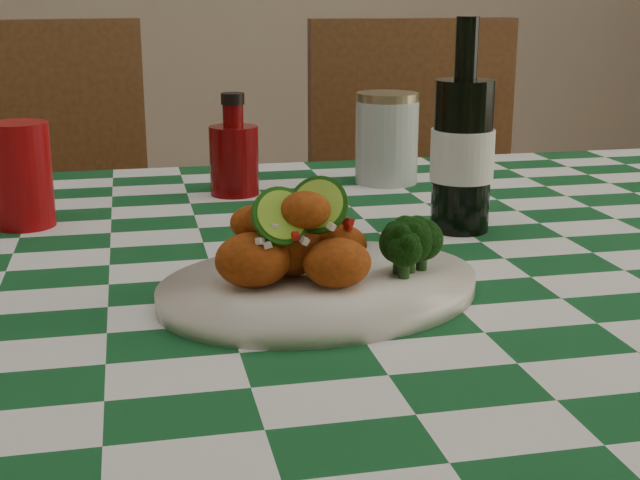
{
  "coord_description": "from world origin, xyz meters",
  "views": [
    {
      "loc": [
        -0.18,
        -0.91,
        1.06
      ],
      "look_at": [
        -0.01,
        -0.14,
        0.84
      ],
      "focal_mm": 50.0,
      "sensor_mm": 36.0,
      "label": 1
    }
  ],
  "objects": [
    {
      "name": "plate",
      "position": [
        -0.01,
        -0.14,
        0.8
      ],
      "size": [
        0.36,
        0.31,
        0.02
      ],
      "primitive_type": null,
      "rotation": [
        0.0,
        0.0,
        0.28
      ],
      "color": "silver",
      "rests_on": "dining_table"
    },
    {
      "name": "fried_chicken_pile",
      "position": [
        -0.03,
        -0.14,
        0.85
      ],
      "size": [
        0.13,
        0.09,
        0.08
      ],
      "primitive_type": null,
      "color": "#AB4210",
      "rests_on": "plate"
    },
    {
      "name": "broccoli_side",
      "position": [
        0.06,
        -0.13,
        0.83
      ],
      "size": [
        0.07,
        0.07,
        0.05
      ],
      "primitive_type": null,
      "color": "black",
      "rests_on": "plate"
    },
    {
      "name": "red_tumbler",
      "position": [
        -0.31,
        0.18,
        0.85
      ],
      "size": [
        0.09,
        0.09,
        0.13
      ],
      "primitive_type": "cylinder",
      "rotation": [
        0.0,
        0.0,
        -0.37
      ],
      "color": "#96080B",
      "rests_on": "dining_table"
    },
    {
      "name": "ketchup_bottle",
      "position": [
        -0.04,
        0.3,
        0.86
      ],
      "size": [
        0.07,
        0.07,
        0.14
      ],
      "primitive_type": null,
      "rotation": [
        0.0,
        0.0,
        0.11
      ],
      "color": "#650506",
      "rests_on": "dining_table"
    },
    {
      "name": "mason_jar",
      "position": [
        0.19,
        0.34,
        0.85
      ],
      "size": [
        0.12,
        0.12,
        0.13
      ],
      "primitive_type": null,
      "rotation": [
        0.0,
        0.0,
        -0.4
      ],
      "color": "#B2BCBA",
      "rests_on": "dining_table"
    },
    {
      "name": "beer_bottle",
      "position": [
        0.2,
        0.06,
        0.91
      ],
      "size": [
        0.09,
        0.09,
        0.25
      ],
      "primitive_type": null,
      "rotation": [
        0.0,
        0.0,
        0.28
      ],
      "color": "black",
      "rests_on": "dining_table"
    },
    {
      "name": "wooden_chair_left",
      "position": [
        -0.32,
        0.76,
        0.5
      ],
      "size": [
        0.56,
        0.58,
        1.01
      ],
      "primitive_type": null,
      "rotation": [
        0.0,
        0.0,
        0.25
      ],
      "color": "#472814",
      "rests_on": "ground"
    },
    {
      "name": "wooden_chair_right",
      "position": [
        0.43,
        0.76,
        0.5
      ],
      "size": [
        0.47,
        0.49,
        1.0
      ],
      "primitive_type": null,
      "rotation": [
        0.0,
        0.0,
        -0.02
      ],
      "color": "#472814",
      "rests_on": "ground"
    }
  ]
}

